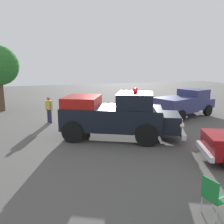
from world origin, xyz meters
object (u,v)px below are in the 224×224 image
(vintage_fire_truck, at_px, (117,115))
(spectator_standing, at_px, (49,108))
(parked_pickup, at_px, (185,103))
(lawn_chair_spare, at_px, (213,194))

(vintage_fire_truck, distance_m, spectator_standing, 5.21)
(parked_pickup, xyz_separation_m, spectator_standing, (-1.04, -9.34, -0.02))
(spectator_standing, bearing_deg, parked_pickup, 83.64)
(parked_pickup, height_order, lawn_chair_spare, parked_pickup)
(vintage_fire_truck, xyz_separation_m, parked_pickup, (-3.14, 6.24, -0.21))
(parked_pickup, relative_size, spectator_standing, 3.06)
(lawn_chair_spare, bearing_deg, parked_pickup, 148.42)
(lawn_chair_spare, height_order, spectator_standing, spectator_standing)
(parked_pickup, xyz_separation_m, lawn_chair_spare, (9.75, -5.99, -0.40))
(parked_pickup, distance_m, lawn_chair_spare, 11.45)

